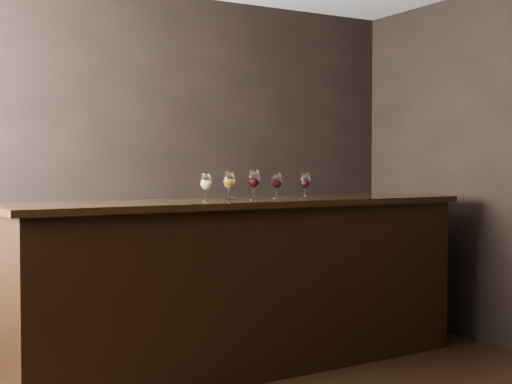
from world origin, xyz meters
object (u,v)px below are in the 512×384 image
glass_white (206,182)px  glass_red_c (305,181)px  bar_counter (246,287)px  glass_red_b (277,181)px  glass_red_a (254,179)px  back_bar_shelf (94,303)px  glass_amber (229,181)px

glass_white → glass_red_c: bearing=-0.9°
bar_counter → glass_red_b: size_ratio=17.87×
glass_red_b → glass_red_c: size_ratio=1.00×
glass_red_a → glass_red_b: glass_red_a is taller
glass_white → glass_red_a: size_ratio=0.88×
glass_red_b → glass_red_c: (0.21, -0.05, 0.00)m
back_bar_shelf → glass_amber: bearing=-50.9°
glass_red_c → glass_amber: bearing=174.8°
back_bar_shelf → glass_amber: 1.43m
glass_white → glass_amber: (0.20, 0.04, 0.01)m
glass_amber → glass_red_c: size_ratio=1.06×
bar_counter → glass_red_b: glass_red_b is taller
bar_counter → glass_red_c: glass_red_c is taller
glass_red_b → glass_red_a: bearing=-174.5°
bar_counter → glass_amber: 0.75m
glass_white → glass_amber: bearing=12.0°
glass_white → glass_red_a: glass_red_a is taller
glass_white → glass_red_b: same height
bar_counter → glass_amber: glass_amber is taller
back_bar_shelf → glass_white: (0.49, -0.89, 0.91)m
bar_counter → glass_white: (-0.31, -0.01, 0.73)m
glass_red_c → glass_red_a: bearing=175.6°
back_bar_shelf → glass_amber: (0.69, -0.85, 0.92)m
glass_amber → glass_red_b: 0.38m
glass_amber → glass_red_b: glass_amber is taller
glass_white → glass_red_b: bearing=3.8°
back_bar_shelf → glass_red_c: (1.28, -0.90, 0.91)m
bar_counter → back_bar_shelf: bar_counter is taller
glass_white → back_bar_shelf: bearing=119.0°
bar_counter → glass_amber: size_ratio=16.89×
glass_white → glass_red_c: 0.78m
glass_white → glass_red_c: size_ratio=0.99×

